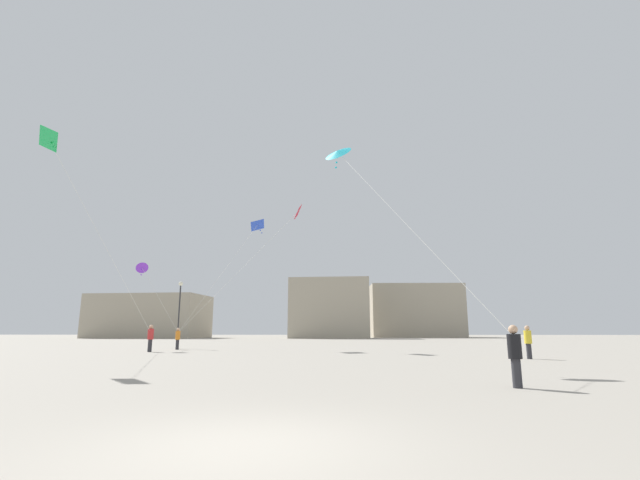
{
  "coord_description": "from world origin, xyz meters",
  "views": [
    {
      "loc": [
        1.28,
        -6.05,
        1.46
      ],
      "look_at": [
        0.0,
        19.84,
        6.75
      ],
      "focal_mm": 24.96,
      "sensor_mm": 36.0,
      "label": 1
    }
  ],
  "objects_px": {
    "kite_crimson_delta": "(296,214)",
    "kite_emerald_delta": "(52,144)",
    "kite_cobalt_delta": "(256,226)",
    "person_in_yellow": "(528,341)",
    "person_in_red": "(150,337)",
    "building_left_hall": "(150,316)",
    "kite_cyan_diamond": "(338,153)",
    "building_centre_hall": "(330,308)",
    "person_in_orange": "(178,338)",
    "person_in_black": "(515,353)",
    "kite_violet_diamond": "(142,268)",
    "building_right_hall": "(413,312)",
    "lamppost_east": "(180,304)"
  },
  "relations": [
    {
      "from": "kite_crimson_delta",
      "to": "building_left_hall",
      "type": "distance_m",
      "value": 63.41
    },
    {
      "from": "person_in_orange",
      "to": "building_left_hall",
      "type": "bearing_deg",
      "value": -35.26
    },
    {
      "from": "kite_crimson_delta",
      "to": "person_in_red",
      "type": "bearing_deg",
      "value": -157.58
    },
    {
      "from": "kite_emerald_delta",
      "to": "person_in_red",
      "type": "bearing_deg",
      "value": 84.22
    },
    {
      "from": "kite_cobalt_delta",
      "to": "building_centre_hall",
      "type": "distance_m",
      "value": 50.17
    },
    {
      "from": "kite_cobalt_delta",
      "to": "building_right_hall",
      "type": "relative_size",
      "value": 0.48
    },
    {
      "from": "kite_cobalt_delta",
      "to": "person_in_yellow",
      "type": "bearing_deg",
      "value": -36.09
    },
    {
      "from": "person_in_black",
      "to": "building_left_hall",
      "type": "xyz_separation_m",
      "value": [
        -42.81,
        75.55,
        3.3
      ]
    },
    {
      "from": "person_in_yellow",
      "to": "kite_violet_diamond",
      "type": "distance_m",
      "value": 27.75
    },
    {
      "from": "person_in_orange",
      "to": "building_left_hall",
      "type": "distance_m",
      "value": 58.71
    },
    {
      "from": "building_right_hall",
      "to": "kite_cyan_diamond",
      "type": "bearing_deg",
      "value": -101.17
    },
    {
      "from": "person_in_yellow",
      "to": "kite_emerald_delta",
      "type": "bearing_deg",
      "value": -32.01
    },
    {
      "from": "person_in_orange",
      "to": "kite_cobalt_delta",
      "type": "xyz_separation_m",
      "value": [
        5.58,
        1.9,
        9.33
      ]
    },
    {
      "from": "kite_violet_diamond",
      "to": "building_centre_hall",
      "type": "distance_m",
      "value": 54.27
    },
    {
      "from": "person_in_black",
      "to": "kite_violet_diamond",
      "type": "bearing_deg",
      "value": 101.03
    },
    {
      "from": "person_in_orange",
      "to": "building_centre_hall",
      "type": "relative_size",
      "value": 0.11
    },
    {
      "from": "kite_cyan_diamond",
      "to": "kite_violet_diamond",
      "type": "bearing_deg",
      "value": 138.56
    },
    {
      "from": "person_in_red",
      "to": "kite_cyan_diamond",
      "type": "distance_m",
      "value": 19.31
    },
    {
      "from": "person_in_orange",
      "to": "kite_cyan_diamond",
      "type": "height_order",
      "value": "kite_cyan_diamond"
    },
    {
      "from": "person_in_yellow",
      "to": "kite_cobalt_delta",
      "type": "xyz_separation_m",
      "value": [
        -17.07,
        12.44,
        9.3
      ]
    },
    {
      "from": "building_centre_hall",
      "to": "person_in_yellow",
      "type": "bearing_deg",
      "value": -79.04
    },
    {
      "from": "person_in_orange",
      "to": "kite_cobalt_delta",
      "type": "relative_size",
      "value": 0.18
    },
    {
      "from": "kite_crimson_delta",
      "to": "kite_emerald_delta",
      "type": "relative_size",
      "value": 0.86
    },
    {
      "from": "person_in_red",
      "to": "person_in_black",
      "type": "bearing_deg",
      "value": -63.75
    },
    {
      "from": "kite_emerald_delta",
      "to": "person_in_orange",
      "type": "bearing_deg",
      "value": 83.82
    },
    {
      "from": "kite_violet_diamond",
      "to": "building_right_hall",
      "type": "relative_size",
      "value": 0.28
    },
    {
      "from": "kite_emerald_delta",
      "to": "kite_violet_diamond",
      "type": "bearing_deg",
      "value": 95.13
    },
    {
      "from": "person_in_black",
      "to": "building_centre_hall",
      "type": "relative_size",
      "value": 0.1
    },
    {
      "from": "person_in_yellow",
      "to": "building_centre_hall",
      "type": "xyz_separation_m",
      "value": [
        -12.04,
        62.14,
        4.7
      ]
    },
    {
      "from": "person_in_red",
      "to": "person_in_yellow",
      "type": "xyz_separation_m",
      "value": [
        23.15,
        -6.63,
        -0.07
      ]
    },
    {
      "from": "person_in_red",
      "to": "person_in_yellow",
      "type": "height_order",
      "value": "person_in_red"
    },
    {
      "from": "kite_cobalt_delta",
      "to": "kite_violet_diamond",
      "type": "bearing_deg",
      "value": -161.16
    },
    {
      "from": "person_in_black",
      "to": "kite_violet_diamond",
      "type": "distance_m",
      "value": 30.21
    },
    {
      "from": "person_in_orange",
      "to": "person_in_yellow",
      "type": "relative_size",
      "value": 0.97
    },
    {
      "from": "person_in_yellow",
      "to": "kite_violet_diamond",
      "type": "bearing_deg",
      "value": -62.53
    },
    {
      "from": "kite_cyan_diamond",
      "to": "kite_emerald_delta",
      "type": "bearing_deg",
      "value": -179.85
    },
    {
      "from": "building_centre_hall",
      "to": "person_in_orange",
      "type": "bearing_deg",
      "value": -101.62
    },
    {
      "from": "building_centre_hall",
      "to": "person_in_black",
      "type": "bearing_deg",
      "value": -84.76
    },
    {
      "from": "kite_cyan_diamond",
      "to": "building_centre_hall",
      "type": "bearing_deg",
      "value": 91.87
    },
    {
      "from": "person_in_red",
      "to": "kite_cyan_diamond",
      "type": "height_order",
      "value": "kite_cyan_diamond"
    },
    {
      "from": "kite_violet_diamond",
      "to": "building_right_hall",
      "type": "distance_m",
      "value": 73.49
    },
    {
      "from": "building_right_hall",
      "to": "lamppost_east",
      "type": "distance_m",
      "value": 69.94
    },
    {
      "from": "kite_violet_diamond",
      "to": "person_in_yellow",
      "type": "bearing_deg",
      "value": -20.56
    },
    {
      "from": "kite_crimson_delta",
      "to": "building_centre_hall",
      "type": "xyz_separation_m",
      "value": [
        1.44,
        51.52,
        -5.21
      ]
    },
    {
      "from": "kite_crimson_delta",
      "to": "building_left_hall",
      "type": "xyz_separation_m",
      "value": [
        -34.56,
        52.75,
        -6.67
      ]
    },
    {
      "from": "person_in_red",
      "to": "building_left_hall",
      "type": "bearing_deg",
      "value": 96.32
    },
    {
      "from": "lamppost_east",
      "to": "person_in_red",
      "type": "bearing_deg",
      "value": -87.44
    },
    {
      "from": "person_in_black",
      "to": "kite_emerald_delta",
      "type": "relative_size",
      "value": 0.14
    },
    {
      "from": "person_in_yellow",
      "to": "building_right_hall",
      "type": "bearing_deg",
      "value": -136.45
    },
    {
      "from": "kite_emerald_delta",
      "to": "building_left_hall",
      "type": "height_order",
      "value": "kite_emerald_delta"
    }
  ]
}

